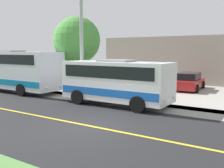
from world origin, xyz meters
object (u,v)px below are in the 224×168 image
(street_light_pole, at_px, (80,32))
(commercial_building, at_px, (212,59))
(transit_bus_rear, at_px, (6,69))
(tree_curbside, at_px, (77,40))
(shuttle_bus_front, at_px, (116,80))
(parked_car_near, at_px, (189,82))

(street_light_pole, xyz_separation_m, commercial_building, (-16.52, 4.97, -2.15))
(transit_bus_rear, distance_m, tree_curbside, 6.33)
(shuttle_bus_front, relative_size, tree_curbside, 1.13)
(street_light_pole, xyz_separation_m, tree_curbside, (-2.52, -2.45, -0.43))
(shuttle_bus_front, xyz_separation_m, transit_bus_rear, (-0.04, -10.69, 0.29))
(street_light_pole, distance_m, parked_car_near, 10.27)
(shuttle_bus_front, relative_size, commercial_building, 0.32)
(commercial_building, bearing_deg, parked_car_near, 0.02)
(street_light_pole, height_order, parked_car_near, street_light_pole)
(tree_curbside, height_order, commercial_building, tree_curbside)
(street_light_pole, relative_size, parked_car_near, 1.81)
(shuttle_bus_front, bearing_deg, street_light_pole, -97.28)
(transit_bus_rear, bearing_deg, tree_curbside, 119.16)
(shuttle_bus_front, xyz_separation_m, street_light_pole, (-0.39, -3.09, 2.99))
(shuttle_bus_front, distance_m, parked_car_near, 8.78)
(street_light_pole, relative_size, commercial_building, 0.38)
(tree_curbside, bearing_deg, transit_bus_rear, -60.84)
(shuttle_bus_front, relative_size, street_light_pole, 0.83)
(transit_bus_rear, bearing_deg, street_light_pole, 92.69)
(transit_bus_rear, distance_m, commercial_building, 21.06)
(parked_car_near, height_order, tree_curbside, tree_curbside)
(shuttle_bus_front, relative_size, transit_bus_rear, 0.62)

